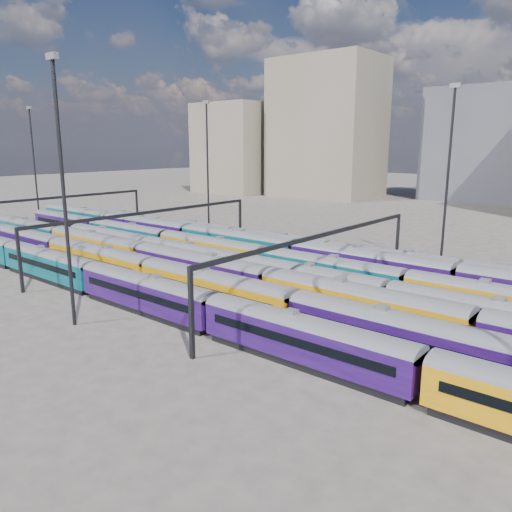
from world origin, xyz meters
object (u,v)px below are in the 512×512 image
Objects in this scene: rake_1 at (296,307)px; rake_2 at (199,266)px; mast_2 at (63,184)px; rake_0 at (214,309)px.

rake_2 reaches higher than rake_1.
rake_1 is 1.17× the size of rake_2.
mast_2 is (-0.35, -17.00, 11.14)m from rake_2.
rake_2 is (-12.39, 10.00, 0.24)m from rake_0.
rake_0 is 1.10× the size of rake_2.
rake_0 is 15.92m from rake_2.
rake_1 is at bearing 32.96° from mast_2.
mast_2 is at bearing -91.18° from rake_2.
rake_2 is 4.27× the size of mast_2.
rake_0 is at bearing -38.92° from rake_2.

